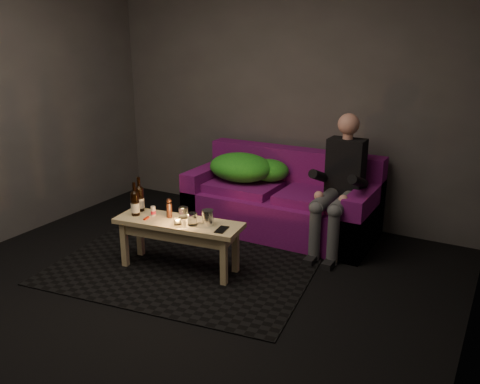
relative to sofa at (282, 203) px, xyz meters
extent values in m
plane|color=black|center=(-0.18, -1.81, -0.28)|extent=(4.50, 4.50, 0.00)
plane|color=#454345|center=(-0.18, 0.44, 1.02)|extent=(4.00, 0.00, 4.00)
cube|color=black|center=(-0.37, -1.16, -0.28)|extent=(2.29, 1.79, 0.01)
cube|color=#680D5E|center=(0.00, -0.04, -0.09)|extent=(1.82, 0.82, 0.38)
cube|color=#680D5E|center=(0.00, 0.26, 0.30)|extent=(1.82, 0.20, 0.40)
cube|color=#680D5E|center=(-0.82, -0.04, 0.00)|extent=(0.18, 0.82, 0.56)
cube|color=#680D5E|center=(0.82, -0.04, 0.00)|extent=(0.18, 0.82, 0.56)
cube|color=#680D5E|center=(-0.38, -0.09, 0.13)|extent=(0.68, 0.54, 0.09)
cube|color=#680D5E|center=(0.38, -0.09, 0.13)|extent=(0.68, 0.54, 0.09)
ellipsoid|color=#188822|center=(-0.44, -0.04, 0.32)|extent=(0.65, 0.51, 0.27)
ellipsoid|color=#188822|center=(-0.19, 0.08, 0.29)|extent=(0.40, 0.33, 0.22)
ellipsoid|color=#188822|center=(-0.64, 0.06, 0.25)|extent=(0.29, 0.24, 0.15)
cube|color=black|center=(0.61, 0.00, 0.45)|extent=(0.33, 0.20, 0.50)
sphere|color=#DC988A|center=(0.61, 0.00, 0.83)|extent=(0.19, 0.19, 0.19)
cylinder|color=#41424A|center=(0.53, -0.28, 0.20)|extent=(0.13, 0.45, 0.13)
cylinder|color=#41424A|center=(0.69, -0.28, 0.20)|extent=(0.13, 0.45, 0.13)
cylinder|color=#41424A|center=(0.53, -0.50, -0.05)|extent=(0.10, 0.10, 0.46)
cylinder|color=#41424A|center=(0.69, -0.50, -0.05)|extent=(0.10, 0.10, 0.46)
cube|color=black|center=(0.53, -0.55, -0.26)|extent=(0.08, 0.20, 0.05)
cube|color=black|center=(0.69, -0.55, -0.26)|extent=(0.08, 0.20, 0.05)
cube|color=tan|center=(-0.37, -1.21, 0.13)|extent=(1.09, 0.47, 0.04)
cube|color=tan|center=(-0.37, -1.21, 0.06)|extent=(0.95, 0.38, 0.10)
cube|color=tan|center=(-0.81, -1.39, -0.09)|extent=(0.05, 0.05, 0.39)
cube|color=tan|center=(-0.84, -1.15, -0.09)|extent=(0.05, 0.05, 0.39)
cube|color=tan|center=(0.09, -1.27, -0.09)|extent=(0.05, 0.05, 0.39)
cube|color=tan|center=(0.06, -1.04, -0.09)|extent=(0.05, 0.05, 0.39)
cylinder|color=black|center=(-0.80, -1.17, 0.25)|extent=(0.07, 0.07, 0.20)
cylinder|color=white|center=(-0.80, -1.17, 0.22)|extent=(0.08, 0.08, 0.08)
cone|color=black|center=(-0.80, -1.17, 0.37)|extent=(0.07, 0.07, 0.03)
cylinder|color=black|center=(-0.80, -1.17, 0.40)|extent=(0.03, 0.03, 0.10)
cylinder|color=black|center=(-0.76, -1.28, 0.25)|extent=(0.07, 0.07, 0.19)
cylinder|color=white|center=(-0.76, -1.28, 0.22)|extent=(0.07, 0.07, 0.08)
cone|color=black|center=(-0.76, -1.28, 0.36)|extent=(0.07, 0.07, 0.03)
cylinder|color=black|center=(-0.76, -1.28, 0.39)|extent=(0.03, 0.03, 0.09)
cylinder|color=silver|center=(-0.63, -1.21, 0.19)|extent=(0.05, 0.05, 0.08)
cylinder|color=black|center=(-0.48, -1.19, 0.21)|extent=(0.06, 0.06, 0.13)
cylinder|color=white|center=(-0.38, -1.13, 0.19)|extent=(0.09, 0.09, 0.09)
cylinder|color=white|center=(-0.33, -1.28, 0.17)|extent=(0.06, 0.06, 0.04)
sphere|color=orange|center=(-0.33, -1.28, 0.18)|extent=(0.02, 0.02, 0.02)
cylinder|color=white|center=(-0.22, -1.23, 0.20)|extent=(0.08, 0.08, 0.10)
cylinder|color=silver|center=(-0.11, -1.18, 0.21)|extent=(0.10, 0.10, 0.13)
cube|color=black|center=(0.04, -1.21, 0.15)|extent=(0.09, 0.15, 0.01)
cube|color=red|center=(-0.63, -1.30, 0.15)|extent=(0.03, 0.07, 0.01)
camera|label=1|loc=(1.93, -4.32, 1.62)|focal=38.00mm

